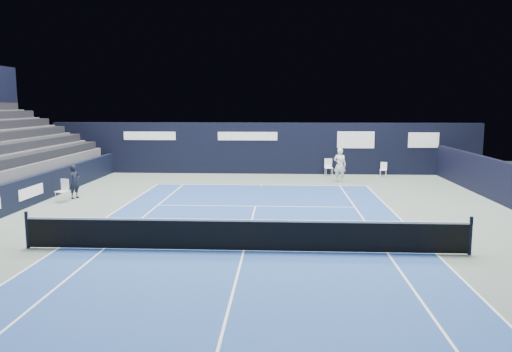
{
  "coord_description": "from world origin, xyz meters",
  "views": [
    {
      "loc": [
        1.08,
        -13.92,
        4.22
      ],
      "look_at": [
        0.03,
        6.25,
        1.3
      ],
      "focal_mm": 35.0,
      "sensor_mm": 36.0,
      "label": 1
    }
  ],
  "objects": [
    {
      "name": "folding_chair_back_a",
      "position": [
        3.86,
        15.72,
        0.67
      ],
      "size": [
        0.5,
        0.52,
        1.01
      ],
      "rotation": [
        0.0,
        0.0,
        0.12
      ],
      "color": "white",
      "rests_on": "ground"
    },
    {
      "name": "court_markings",
      "position": [
        0.0,
        0.0,
        0.01
      ],
      "size": [
        11.03,
        23.83,
        0.0
      ],
      "color": "white",
      "rests_on": "court_surface"
    },
    {
      "name": "side_barrier_left",
      "position": [
        -9.5,
        5.97,
        0.6
      ],
      "size": [
        0.33,
        22.0,
        1.2
      ],
      "color": "black",
      "rests_on": "ground"
    },
    {
      "name": "tennis_net",
      "position": [
        0.0,
        0.0,
        0.51
      ],
      "size": [
        12.9,
        0.1,
        1.1
      ],
      "color": "black",
      "rests_on": "ground"
    },
    {
      "name": "line_judge_chair",
      "position": [
        -8.41,
        6.97,
        0.57
      ],
      "size": [
        0.57,
        0.56,
        0.99
      ],
      "rotation": [
        0.0,
        0.0,
        -0.38
      ],
      "color": "white",
      "rests_on": "ground"
    },
    {
      "name": "line_judge",
      "position": [
        -8.23,
        7.77,
        0.76
      ],
      "size": [
        0.55,
        0.65,
        1.53
      ],
      "primitive_type": "imported",
      "rotation": [
        0.0,
        0.0,
        1.19
      ],
      "color": "black",
      "rests_on": "ground"
    },
    {
      "name": "ground",
      "position": [
        0.0,
        2.0,
        0.0
      ],
      "size": [
        48.0,
        48.0,
        0.0
      ],
      "primitive_type": "plane",
      "color": "#58685F",
      "rests_on": "ground"
    },
    {
      "name": "folding_chair_back_b",
      "position": [
        7.06,
        15.48,
        0.48
      ],
      "size": [
        0.47,
        0.46,
        0.84
      ],
      "rotation": [
        0.0,
        0.0,
        -0.32
      ],
      "color": "white",
      "rests_on": "ground"
    },
    {
      "name": "tennis_player",
      "position": [
        4.25,
        13.28,
        0.93
      ],
      "size": [
        0.79,
        0.94,
        1.86
      ],
      "color": "white",
      "rests_on": "ground"
    },
    {
      "name": "back_sponsor_wall",
      "position": [
        0.01,
        16.5,
        1.55
      ],
      "size": [
        26.0,
        0.63,
        3.1
      ],
      "color": "black",
      "rests_on": "ground"
    },
    {
      "name": "court_surface",
      "position": [
        0.0,
        0.0,
        0.0
      ],
      "size": [
        10.97,
        23.77,
        0.01
      ],
      "primitive_type": "cube",
      "color": "navy",
      "rests_on": "ground"
    }
  ]
}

